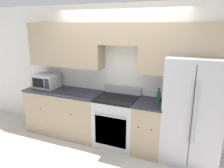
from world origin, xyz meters
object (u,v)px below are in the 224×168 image
Objects in this scene: refrigerator at (193,110)px; bottle at (159,96)px; oven_range at (117,121)px; microwave at (46,81)px.

refrigerator reaches higher than bottle.
oven_range is 1.74m from microwave.
microwave is 2.37m from bottle.
oven_range is at bearing -171.78° from bottle.
refrigerator reaches higher than microwave.
bottle is at bearing 175.70° from refrigerator.
refrigerator is at bearing 2.73° from oven_range.
microwave is 2.13× the size of bottle.
microwave is (-2.95, -0.01, 0.20)m from refrigerator.
refrigerator is at bearing -4.30° from bottle.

